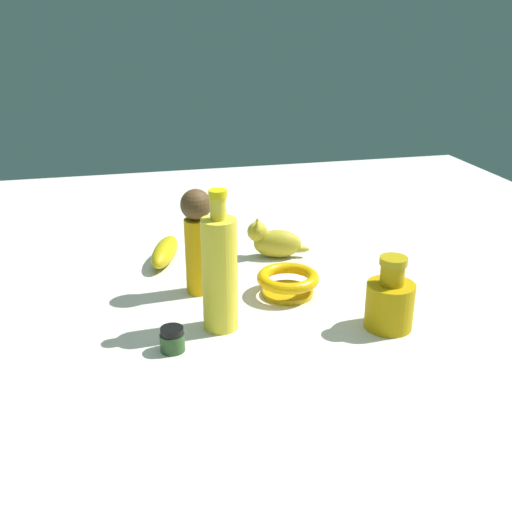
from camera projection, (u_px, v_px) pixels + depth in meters
ground at (256, 291)px, 1.22m from camera, size 2.00×2.00×0.00m
bowl at (288, 281)px, 1.19m from camera, size 0.12×0.12×0.05m
bottle_short at (390, 301)px, 1.07m from camera, size 0.08×0.08×0.13m
bottle_tall at (220, 272)px, 1.04m from camera, size 0.06×0.06×0.25m
nail_polish_jar at (172, 339)px, 1.00m from camera, size 0.04×0.04×0.04m
banana at (165, 252)px, 1.35m from camera, size 0.17×0.10×0.05m
person_figure_adult at (197, 238)px, 1.18m from camera, size 0.06×0.06×0.21m
cat_figurine at (274, 241)px, 1.37m from camera, size 0.08×0.14×0.09m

